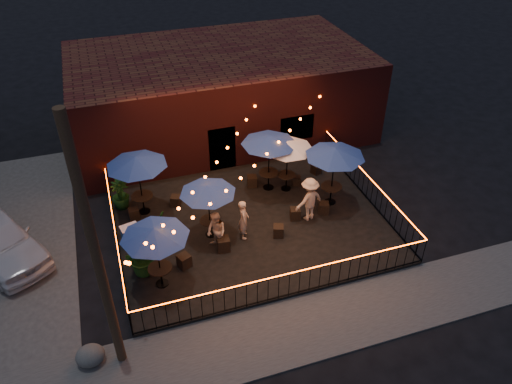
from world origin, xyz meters
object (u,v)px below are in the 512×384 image
utility_pole (97,257)px  cooler (131,236)px  cafe_table_4 (335,153)px  cafe_table_5 (288,146)px  cafe_table_3 (269,140)px  boulder (90,356)px  cafe_table_0 (155,234)px  cafe_table_2 (208,190)px  cafe_table_1 (136,162)px

utility_pole → cooler: 5.92m
cafe_table_4 → cafe_table_5: 2.00m
cafe_table_3 → cooler: 6.48m
boulder → cooler: bearing=69.4°
cafe_table_5 → boulder: (-8.34, -6.13, -1.92)m
cafe_table_5 → cooler: bearing=-167.0°
utility_pole → cafe_table_5: 9.94m
utility_pole → cafe_table_4: utility_pole is taller
utility_pole → cafe_table_0: size_ratio=3.32×
cafe_table_0 → cafe_table_2: cafe_table_0 is taller
cafe_table_2 → cafe_table_4: cafe_table_4 is taller
cafe_table_2 → cafe_table_5: cafe_table_5 is taller
cafe_table_2 → cafe_table_5: size_ratio=0.84×
cafe_table_2 → cooler: 3.30m
cafe_table_4 → cafe_table_2: bearing=-175.3°
cafe_table_2 → cafe_table_3: 3.78m
utility_pole → cafe_table_3: (6.83, 6.57, -1.55)m
cafe_table_1 → cafe_table_3: cafe_table_1 is taller
cafe_table_0 → cafe_table_3: cafe_table_3 is taller
cafe_table_1 → cafe_table_3: bearing=0.1°
cafe_table_4 → cooler: (-7.96, -0.06, -1.92)m
cafe_table_2 → cafe_table_3: size_ratio=0.78×
cafe_table_5 → cafe_table_1: bearing=177.1°
cafe_table_0 → cafe_table_3: (5.23, 4.13, 0.10)m
cafe_table_2 → cafe_table_4: 5.14m
cafe_table_1 → cafe_table_4: 7.48m
cafe_table_0 → boulder: 3.91m
cafe_table_2 → boulder: bearing=-137.2°
cafe_table_0 → cafe_table_1: (0.00, 4.13, 0.13)m
cafe_table_5 → cooler: 6.99m
cafe_table_0 → cooler: cafe_table_0 is taller
cafe_table_5 → cooler: size_ratio=3.19×
utility_pole → cafe_table_0: utility_pole is taller
cafe_table_3 → cafe_table_5: 0.77m
utility_pole → cooler: size_ratio=9.55×
utility_pole → cafe_table_4: bearing=28.5°
cooler → boulder: 4.93m
cafe_table_0 → cafe_table_4: cafe_table_4 is taller
utility_pole → cafe_table_4: 10.20m
cafe_table_1 → cafe_table_4: cafe_table_4 is taller
cafe_table_2 → cafe_table_0: bearing=-137.9°
utility_pole → cafe_table_5: utility_pole is taller
cafe_table_1 → cafe_table_5: bearing=-2.9°
boulder → cafe_table_1: bearing=69.3°
cafe_table_0 → boulder: bearing=-136.5°
cafe_table_5 → cafe_table_0: bearing=-147.1°
cooler → cafe_table_4: bearing=-12.4°
cooler → boulder: (-1.73, -4.61, -0.24)m
cafe_table_0 → cooler: 2.99m
cafe_table_3 → cafe_table_4: cafe_table_4 is taller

